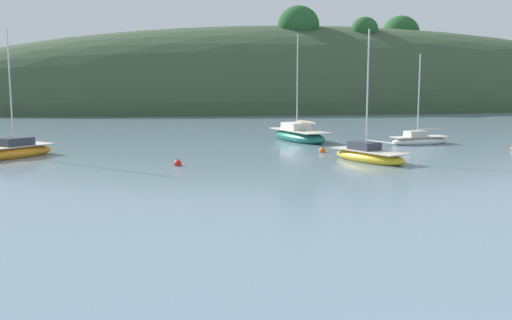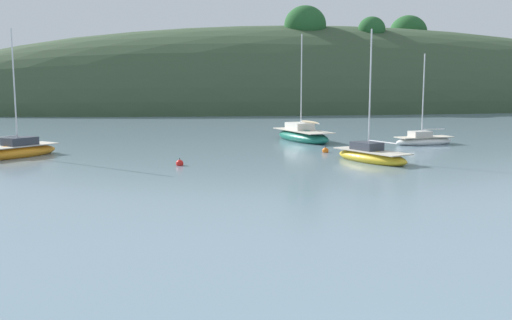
# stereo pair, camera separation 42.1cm
# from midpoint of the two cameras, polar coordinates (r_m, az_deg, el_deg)

# --- Properties ---
(far_shoreline_hill) EXTENTS (150.00, 36.00, 32.08)m
(far_shoreline_hill) POSITION_cam_midpoint_polar(r_m,az_deg,el_deg) (102.95, 6.91, 5.07)
(far_shoreline_hill) COLOR #384C33
(far_shoreline_hill) RESTS_ON ground
(sailboat_grey_yawl) EXTENTS (5.77, 5.87, 8.47)m
(sailboat_grey_yawl) POSITION_cam_midpoint_polar(r_m,az_deg,el_deg) (40.14, -22.80, 0.82)
(sailboat_grey_yawl) COLOR orange
(sailboat_grey_yawl) RESTS_ON ground
(sailboat_orange_cutter) EXTENTS (3.88, 5.92, 8.21)m
(sailboat_orange_cutter) POSITION_cam_midpoint_polar(r_m,az_deg,el_deg) (35.61, 11.79, 0.42)
(sailboat_orange_cutter) COLOR gold
(sailboat_orange_cutter) RESTS_ON ground
(sailboat_cream_ketch) EXTENTS (5.16, 2.43, 7.19)m
(sailboat_cream_ketch) POSITION_cam_midpoint_polar(r_m,az_deg,el_deg) (46.51, 16.72, 1.91)
(sailboat_cream_ketch) COLOR white
(sailboat_cream_ketch) RESTS_ON ground
(sailboat_white_near) EXTENTS (4.14, 7.77, 9.02)m
(sailboat_white_near) POSITION_cam_midpoint_polar(r_m,az_deg,el_deg) (47.47, 4.95, 2.47)
(sailboat_white_near) COLOR #196B56
(sailboat_white_near) RESTS_ON ground
(mooring_buoy_inner) EXTENTS (0.44, 0.44, 0.54)m
(mooring_buoy_inner) POSITION_cam_midpoint_polar(r_m,az_deg,el_deg) (33.48, -7.30, -0.34)
(mooring_buoy_inner) COLOR red
(mooring_buoy_inner) RESTS_ON ground
(mooring_buoy_outer) EXTENTS (0.44, 0.44, 0.54)m
(mooring_buoy_outer) POSITION_cam_midpoint_polar(r_m,az_deg,el_deg) (39.71, 7.27, 0.93)
(mooring_buoy_outer) COLOR orange
(mooring_buoy_outer) RESTS_ON ground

